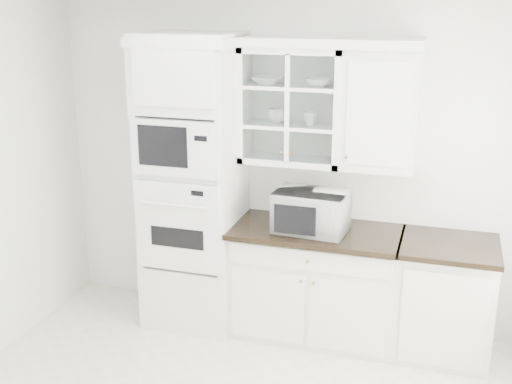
% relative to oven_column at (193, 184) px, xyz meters
% --- Properties ---
extents(room_shell, '(4.00, 3.50, 2.70)m').
position_rel_oven_column_xyz_m(room_shell, '(0.75, -0.99, 0.58)').
color(room_shell, white).
rests_on(room_shell, ground).
extents(oven_column, '(0.76, 0.68, 2.40)m').
position_rel_oven_column_xyz_m(oven_column, '(0.00, 0.00, 0.00)').
color(oven_column, white).
rests_on(oven_column, ground).
extents(base_cabinet_run, '(1.32, 0.67, 0.92)m').
position_rel_oven_column_xyz_m(base_cabinet_run, '(1.03, 0.03, -0.74)').
color(base_cabinet_run, white).
rests_on(base_cabinet_run, ground).
extents(extra_base_cabinet, '(0.72, 0.67, 0.92)m').
position_rel_oven_column_xyz_m(extra_base_cabinet, '(2.03, 0.03, -0.74)').
color(extra_base_cabinet, white).
rests_on(extra_base_cabinet, ground).
extents(upper_cabinet_glass, '(0.80, 0.33, 0.90)m').
position_rel_oven_column_xyz_m(upper_cabinet_glass, '(0.78, 0.17, 0.65)').
color(upper_cabinet_glass, white).
rests_on(upper_cabinet_glass, room_shell).
extents(upper_cabinet_solid, '(0.55, 0.33, 0.90)m').
position_rel_oven_column_xyz_m(upper_cabinet_solid, '(1.46, 0.17, 0.65)').
color(upper_cabinet_solid, white).
rests_on(upper_cabinet_solid, room_shell).
extents(crown_molding, '(2.14, 0.38, 0.07)m').
position_rel_oven_column_xyz_m(crown_molding, '(0.68, 0.14, 1.14)').
color(crown_molding, white).
rests_on(crown_molding, room_shell).
extents(countertop_microwave, '(0.58, 0.50, 0.32)m').
position_rel_oven_column_xyz_m(countertop_microwave, '(0.99, -0.02, -0.12)').
color(countertop_microwave, white).
rests_on(countertop_microwave, base_cabinet_run).
extents(bowl_a, '(0.24, 0.24, 0.06)m').
position_rel_oven_column_xyz_m(bowl_a, '(0.58, 0.16, 0.84)').
color(bowl_a, white).
rests_on(bowl_a, upper_cabinet_glass).
extents(bowl_b, '(0.21, 0.21, 0.06)m').
position_rel_oven_column_xyz_m(bowl_b, '(0.98, 0.15, 0.84)').
color(bowl_b, white).
rests_on(bowl_b, upper_cabinet_glass).
extents(cup_a, '(0.16, 0.16, 0.11)m').
position_rel_oven_column_xyz_m(cup_a, '(0.65, 0.18, 0.57)').
color(cup_a, white).
rests_on(cup_a, upper_cabinet_glass).
extents(cup_b, '(0.13, 0.13, 0.11)m').
position_rel_oven_column_xyz_m(cup_b, '(0.93, 0.15, 0.56)').
color(cup_b, white).
rests_on(cup_b, upper_cabinet_glass).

